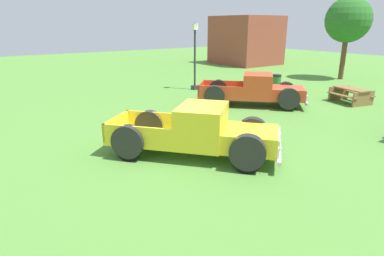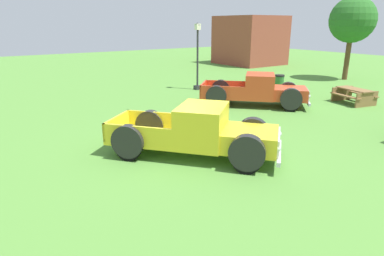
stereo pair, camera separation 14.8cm
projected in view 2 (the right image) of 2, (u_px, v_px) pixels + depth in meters
ground_plane at (183, 148)px, 11.07m from camera, size 80.00×80.00×0.00m
pickup_truck_foreground at (204, 133)px, 10.17m from camera, size 5.25×4.86×1.62m
pickup_truck_behind_left at (261, 91)px, 16.56m from camera, size 5.09×5.01×1.62m
lamp_post_near at (198, 55)px, 20.32m from camera, size 0.36×0.36×4.07m
picnic_table at (354, 94)px, 17.15m from camera, size 2.09×1.85×0.78m
trash_can at (279, 82)px, 20.69m from camera, size 0.59×0.59×0.95m
oak_tree_east at (353, 20)px, 23.46m from camera, size 3.21×3.21×5.86m
brick_pavilion at (250, 40)px, 33.66m from camera, size 5.87×5.38×4.74m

